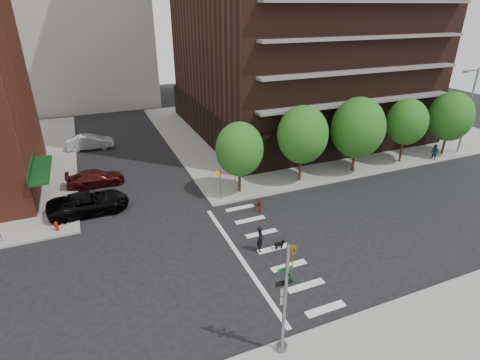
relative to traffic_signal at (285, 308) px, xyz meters
The scene contains 19 objects.
ground 7.98m from the traffic_signal, 86.42° to the left, with size 120.00×120.00×0.00m, color black.
sidewalk_ne 37.51m from the traffic_signal, 55.92° to the left, with size 39.00×33.00×0.15m, color gray.
crosswalk 8.40m from the traffic_signal, 70.35° to the left, with size 3.85×13.00×0.01m.
tree_a 16.66m from the traffic_signal, 74.39° to the left, with size 4.00×4.00×5.90m.
tree_b 19.20m from the traffic_signal, 56.79° to the left, with size 4.50×4.50×6.65m.
tree_c 23.02m from the traffic_signal, 44.16° to the left, with size 5.00×5.00×6.80m.
tree_d 27.63m from the traffic_signal, 35.44° to the left, with size 4.00×4.00×6.20m.
tree_e 32.69m from the traffic_signal, 29.33° to the left, with size 4.50×4.50×6.35m.
traffic_signal is the anchor object (origin of this frame).
pedestrian_signal 15.69m from the traffic_signal, 79.76° to the left, with size 2.18×0.67×2.60m.
fire_hydrant 18.42m from the traffic_signal, 123.26° to the left, with size 0.24×0.24×0.73m.
streetlamp 34.21m from the traffic_signal, 27.39° to the left, with size 2.14×0.22×9.00m.
parked_car_black 19.16m from the traffic_signal, 113.91° to the left, with size 6.03×2.78×1.68m, color black.
parked_car_maroon 23.53m from the traffic_signal, 107.23° to the left, with size 4.93×2.00×1.43m, color #430F0F.
parked_car_silver 33.41m from the traffic_signal, 101.96° to the left, with size 5.02×1.75×1.65m, color #B8BBC1.
scooter 13.90m from the traffic_signal, 69.19° to the left, with size 0.58×1.67×0.88m, color maroon.
dog_walker 8.25m from the traffic_signal, 72.04° to the left, with size 0.44×0.67×1.85m, color black.
dog 8.59m from the traffic_signal, 62.78° to the left, with size 0.70×0.21×0.60m.
pedestrian_far 30.12m from the traffic_signal, 29.91° to the left, with size 0.63×0.81×1.67m, color #172E4C.
Camera 1 is at (-7.16, -18.34, 14.88)m, focal length 28.00 mm.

